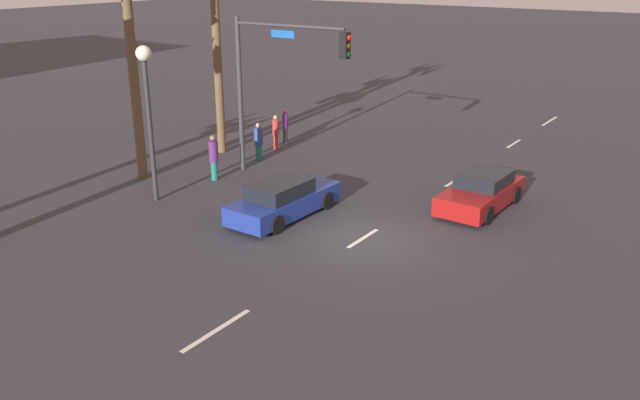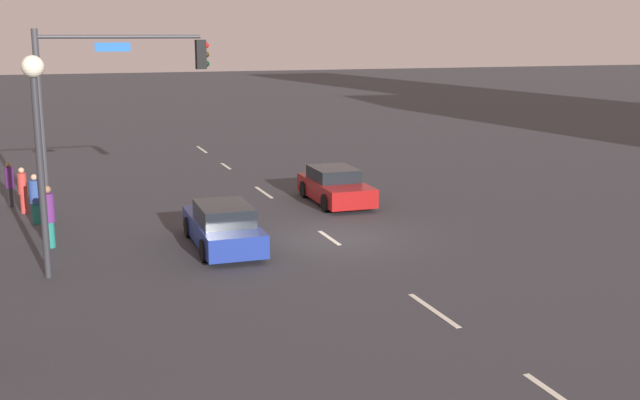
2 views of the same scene
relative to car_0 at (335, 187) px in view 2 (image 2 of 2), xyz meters
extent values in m
plane|color=#333338|center=(-4.94, 2.05, -0.61)|extent=(220.00, 220.00, 0.00)
cube|color=silver|center=(-16.53, 2.05, -0.61)|extent=(2.07, 0.14, 0.01)
cube|color=silver|center=(-11.81, 2.05, -0.61)|extent=(2.37, 0.14, 0.01)
cube|color=silver|center=(-4.88, 2.05, -0.61)|extent=(1.81, 0.14, 0.01)
cube|color=silver|center=(2.74, 2.05, -0.61)|extent=(2.43, 0.14, 0.01)
cube|color=silver|center=(9.52, 2.05, -0.61)|extent=(1.82, 0.14, 0.01)
cube|color=silver|center=(15.41, 2.05, -0.61)|extent=(2.59, 0.14, 0.01)
cube|color=maroon|center=(-0.05, 0.00, -0.11)|extent=(4.27, 1.87, 0.68)
cube|color=black|center=(0.20, 0.00, 0.46)|extent=(2.06, 1.60, 0.47)
cylinder|color=black|center=(-1.38, -0.80, -0.29)|extent=(0.64, 0.23, 0.64)
cylinder|color=black|center=(-1.35, 0.87, -0.29)|extent=(0.64, 0.23, 0.64)
cylinder|color=black|center=(1.24, -0.86, -0.29)|extent=(0.64, 0.23, 0.64)
cylinder|color=black|center=(1.27, 0.81, -0.29)|extent=(0.64, 0.23, 0.64)
cube|color=navy|center=(-4.70, 5.40, -0.12)|extent=(4.64, 1.80, 0.66)
cube|color=black|center=(-4.98, 5.40, 0.47)|extent=(2.24, 1.55, 0.52)
cylinder|color=black|center=(-3.26, 6.17, -0.29)|extent=(0.64, 0.23, 0.64)
cylinder|color=black|center=(-3.29, 4.56, -0.29)|extent=(0.64, 0.23, 0.64)
cylinder|color=black|center=(-6.11, 6.23, -0.29)|extent=(0.64, 0.23, 0.64)
cylinder|color=black|center=(-6.15, 4.63, -0.29)|extent=(0.64, 0.23, 0.64)
cylinder|color=#38383D|center=(-1.29, 10.30, 2.60)|extent=(0.20, 0.20, 6.43)
cylinder|color=#38383D|center=(-1.25, 7.75, 5.56)|extent=(0.21, 5.10, 0.12)
cube|color=black|center=(-1.20, 5.20, 4.99)|extent=(0.33, 0.33, 0.95)
sphere|color=red|center=(-1.20, 5.02, 5.28)|extent=(0.20, 0.20, 0.20)
sphere|color=#392605|center=(-1.20, 5.02, 4.98)|extent=(0.20, 0.20, 0.20)
sphere|color=black|center=(-1.20, 5.02, 4.68)|extent=(0.20, 0.20, 0.20)
cube|color=#1959B2|center=(-1.25, 8.01, 5.24)|extent=(0.06, 1.10, 0.28)
cylinder|color=#2D2D33|center=(-6.17, 10.40, 1.98)|extent=(0.18, 0.18, 5.19)
sphere|color=#F2EACC|center=(-6.17, 10.40, 4.86)|extent=(0.56, 0.56, 0.56)
cylinder|color=#BF3833|center=(2.02, 11.09, -0.27)|extent=(0.33, 0.33, 0.69)
cylinder|color=#BF3833|center=(2.02, 11.09, 0.46)|extent=(0.44, 0.44, 0.76)
sphere|color=tan|center=(2.02, 11.09, 0.94)|extent=(0.21, 0.21, 0.21)
cylinder|color=#1E7266|center=(0.22, 10.66, -0.26)|extent=(0.36, 0.36, 0.71)
cylinder|color=#2D478C|center=(0.22, 10.66, 0.48)|extent=(0.48, 0.48, 0.77)
sphere|color=tan|center=(0.22, 10.66, 0.98)|extent=(0.21, 0.21, 0.21)
cylinder|color=#333338|center=(3.34, 11.54, -0.26)|extent=(0.25, 0.25, 0.70)
cylinder|color=#59266B|center=(3.34, 11.54, 0.47)|extent=(0.34, 0.34, 0.77)
sphere|color=#8C664C|center=(3.34, 11.54, 0.96)|extent=(0.21, 0.21, 0.21)
cylinder|color=#1E7266|center=(-3.10, 10.28, -0.22)|extent=(0.34, 0.34, 0.79)
cylinder|color=#59266B|center=(-3.10, 10.28, 0.61)|extent=(0.45, 0.45, 0.86)
sphere|color=#8C664C|center=(-3.10, 10.28, 1.15)|extent=(0.23, 0.23, 0.23)
camera|label=1|loc=(-22.03, -8.10, 7.94)|focal=37.20mm
camera|label=2|loc=(-27.04, 10.29, 5.65)|focal=43.81mm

